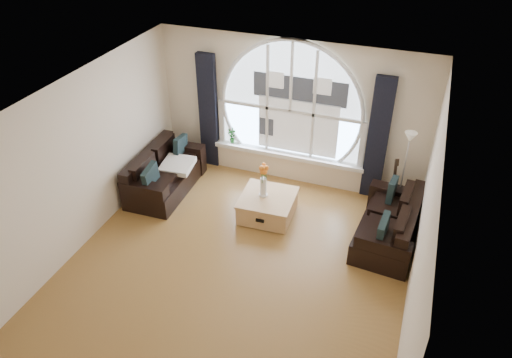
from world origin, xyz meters
The scene contains 21 objects.
ground centered at (0.00, 0.00, 0.00)m, with size 5.00×5.50×0.01m, color brown.
ceiling centered at (0.00, 0.00, 2.70)m, with size 5.00×5.50×0.01m, color silver.
wall_back centered at (0.00, 2.75, 1.35)m, with size 5.00×0.01×2.70m, color beige.
wall_front centered at (0.00, -2.75, 1.35)m, with size 5.00×0.01×2.70m, color beige.
wall_left centered at (-2.50, 0.00, 1.35)m, with size 0.01×5.50×2.70m, color beige.
wall_right centered at (2.50, 0.00, 1.35)m, with size 0.01×5.50×2.70m, color beige.
attic_slope centered at (2.20, 0.00, 2.35)m, with size 0.92×5.50×0.72m, color silver.
arched_window centered at (0.00, 2.72, 1.62)m, with size 2.60×0.06×2.15m, color silver.
window_sill centered at (0.00, 2.65, 0.51)m, with size 2.90×0.22×0.08m, color white.
window_frame centered at (0.00, 2.69, 1.62)m, with size 2.76×0.08×2.15m, color white.
neighbor_house centered at (0.15, 2.71, 1.50)m, with size 1.70×0.02×1.50m, color silver.
curtain_left centered at (-1.60, 2.63, 1.15)m, with size 0.35×0.12×2.30m, color black.
curtain_right centered at (1.60, 2.63, 1.15)m, with size 0.35×0.12×2.30m, color black.
sofa_left centered at (-1.99, 1.49, 0.40)m, with size 0.85×1.71×0.76m, color black.
sofa_right centered at (2.06, 1.42, 0.40)m, with size 0.83×1.66×0.74m, color black.
coffee_chest centered at (0.04, 1.37, 0.22)m, with size 0.91×0.91×0.44m, color tan.
throw_blanket centered at (-1.79, 1.62, 0.50)m, with size 0.55×0.55×0.10m, color silver.
vase_flowers centered at (-0.04, 1.38, 0.79)m, with size 0.24×0.24×0.70m, color white.
floor_lamp centered at (2.13, 2.20, 0.80)m, with size 0.24×0.24×1.60m, color #B2B2B2.
guitar centered at (2.00, 2.35, 0.53)m, with size 0.36×0.24×1.06m, color olive.
potted_plant centered at (-1.14, 2.65, 0.71)m, with size 0.17×0.11×0.32m, color #1E6023.
Camera 1 is at (2.16, -5.03, 5.24)m, focal length 34.32 mm.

